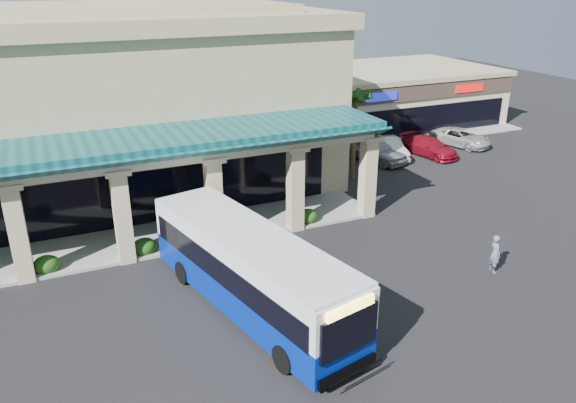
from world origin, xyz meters
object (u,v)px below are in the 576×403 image
pedestrian (495,254)px  car_red (429,147)px  transit_bus (250,272)px  car_gray (461,138)px  car_silver (375,150)px  car_white (389,148)px

pedestrian → car_red: pedestrian is taller
transit_bus → pedestrian: (11.46, -1.68, -0.79)m
pedestrian → car_red: size_ratio=0.38×
car_red → transit_bus: bearing=-155.5°
car_red → car_gray: (3.99, 1.14, -0.02)m
car_silver → car_white: car_silver is taller
car_silver → car_red: (4.50, -0.52, -0.16)m
car_white → car_gray: bearing=12.0°
car_white → transit_bus: bearing=-127.7°
pedestrian → car_silver: pedestrian is taller
transit_bus → car_gray: transit_bus is taller
transit_bus → car_gray: (23.95, 15.46, -1.03)m
car_silver → transit_bus: bearing=-151.6°
car_silver → car_white: size_ratio=1.11×
transit_bus → car_white: 22.79m
pedestrian → car_gray: 21.21m
car_silver → car_gray: 8.52m
pedestrian → car_gray: pedestrian is taller
transit_bus → pedestrian: bearing=-20.9°
transit_bus → car_silver: size_ratio=2.44×
car_silver → car_red: 4.53m
pedestrian → transit_bus: bearing=93.7°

